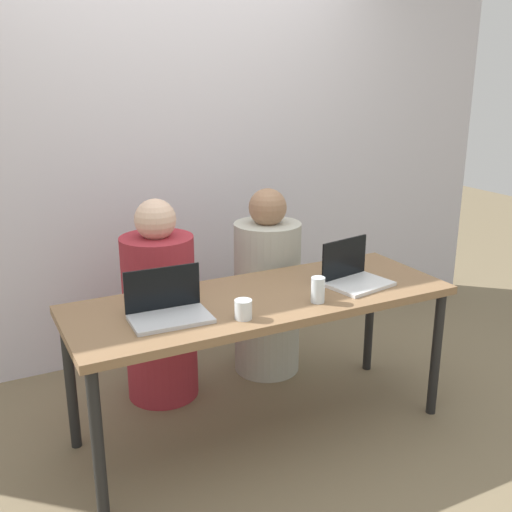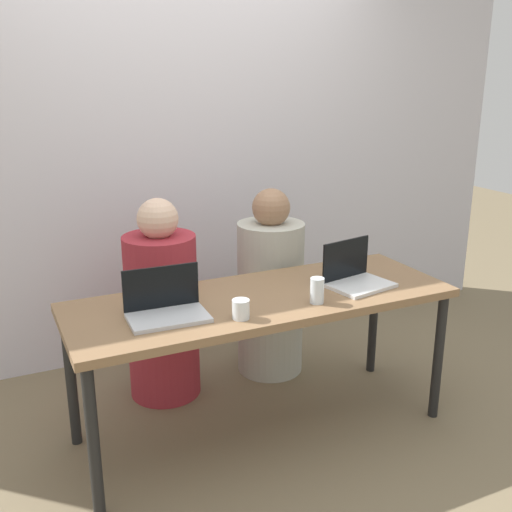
# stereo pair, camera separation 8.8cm
# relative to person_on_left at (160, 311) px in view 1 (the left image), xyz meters

# --- Properties ---
(ground_plane) EXTENTS (12.00, 12.00, 0.00)m
(ground_plane) POSITION_rel_person_on_left_xyz_m (0.33, -0.57, -0.50)
(ground_plane) COLOR #76674C
(back_wall) EXTENTS (4.79, 0.10, 2.49)m
(back_wall) POSITION_rel_person_on_left_xyz_m (0.33, 0.59, 0.75)
(back_wall) COLOR silver
(back_wall) RESTS_ON ground
(desk) EXTENTS (1.84, 0.66, 0.72)m
(desk) POSITION_rel_person_on_left_xyz_m (0.33, -0.57, 0.16)
(desk) COLOR olive
(desk) RESTS_ON ground
(person_on_left) EXTENTS (0.40, 0.40, 1.12)m
(person_on_left) POSITION_rel_person_on_left_xyz_m (0.00, 0.00, 0.00)
(person_on_left) COLOR #9F2934
(person_on_left) RESTS_ON ground
(person_on_right) EXTENTS (0.39, 0.39, 1.11)m
(person_on_right) POSITION_rel_person_on_left_xyz_m (0.66, 0.00, -0.00)
(person_on_right) COLOR #B5B5A6
(person_on_right) RESTS_ON ground
(laptop_front_right) EXTENTS (0.34, 0.28, 0.22)m
(laptop_front_right) POSITION_rel_person_on_left_xyz_m (0.82, -0.63, 0.27)
(laptop_front_right) COLOR silver
(laptop_front_right) RESTS_ON desk
(laptop_front_left) EXTENTS (0.35, 0.25, 0.21)m
(laptop_front_left) POSITION_rel_person_on_left_xyz_m (-0.16, -0.62, 0.27)
(laptop_front_left) COLOR silver
(laptop_front_left) RESTS_ON desk
(water_glass_left) EXTENTS (0.08, 0.08, 0.09)m
(water_glass_left) POSITION_rel_person_on_left_xyz_m (0.13, -0.77, 0.26)
(water_glass_left) COLOR white
(water_glass_left) RESTS_ON desk
(water_glass_right) EXTENTS (0.06, 0.06, 0.12)m
(water_glass_right) POSITION_rel_person_on_left_xyz_m (0.52, -0.75, 0.28)
(water_glass_right) COLOR silver
(water_glass_right) RESTS_ON desk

